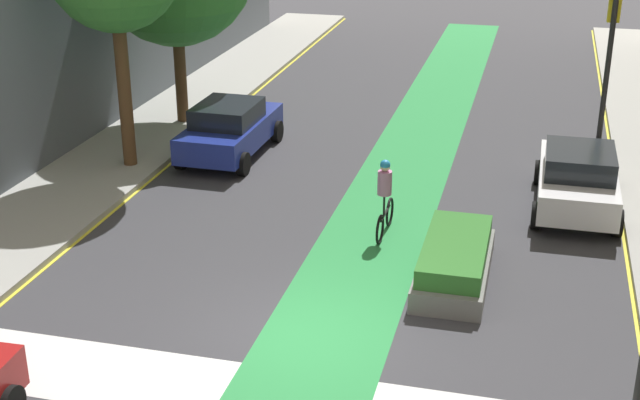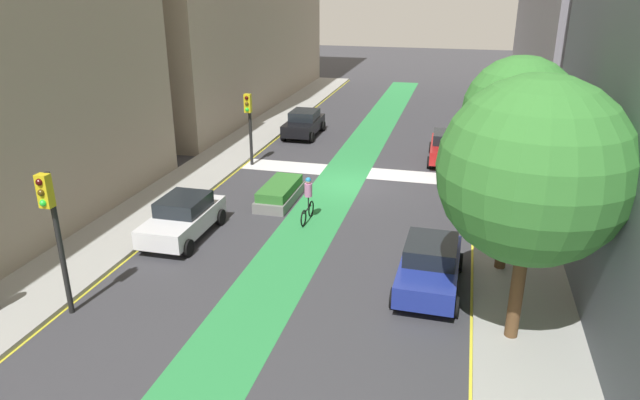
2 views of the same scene
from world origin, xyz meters
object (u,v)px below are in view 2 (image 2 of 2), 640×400
at_px(car_blue_left_far, 430,265).
at_px(street_tree_far, 534,171).
at_px(car_black_right_near, 304,123).
at_px(car_white_right_far, 183,217).
at_px(traffic_signal_near_right, 249,116).
at_px(traffic_signal_near_left, 471,126).
at_px(median_planter, 280,193).
at_px(car_red_left_near, 448,147).
at_px(traffic_signal_far_right, 52,219).
at_px(street_tree_near, 519,114).
at_px(cyclist_in_lane, 308,198).

xyz_separation_m(car_blue_left_far, street_tree_far, (-2.42, 2.37, 4.12)).
distance_m(car_blue_left_far, street_tree_far, 5.34).
bearing_deg(car_black_right_near, car_white_right_far, 88.79).
height_order(traffic_signal_near_right, traffic_signal_near_left, traffic_signal_near_left).
xyz_separation_m(car_black_right_near, median_planter, (-2.11, 11.44, -0.40)).
distance_m(traffic_signal_near_right, car_blue_left_far, 15.00).
height_order(traffic_signal_near_right, car_black_right_near, traffic_signal_near_right).
bearing_deg(car_blue_left_far, car_white_right_far, -9.99).
height_order(car_blue_left_far, car_white_right_far, same).
height_order(car_red_left_near, median_planter, car_red_left_near).
xyz_separation_m(traffic_signal_far_right, street_tree_near, (-12.53, -6.00, 2.36)).
bearing_deg(traffic_signal_near_left, traffic_signal_far_right, 52.66).
xyz_separation_m(car_red_left_near, car_white_right_far, (9.41, 12.56, 0.00)).
xyz_separation_m(traffic_signal_near_left, traffic_signal_far_right, (11.26, 14.75, 0.21)).
distance_m(car_white_right_far, street_tree_far, 13.22).
bearing_deg(car_black_right_near, car_blue_left_far, 117.47).
bearing_deg(street_tree_near, car_black_right_near, -54.23).
bearing_deg(traffic_signal_near_right, car_black_right_near, -98.86).
relative_size(cyclist_in_lane, street_tree_near, 0.26).
height_order(car_black_right_near, cyclist_in_lane, cyclist_in_lane).
distance_m(car_black_right_near, car_blue_left_far, 19.80).
height_order(traffic_signal_far_right, car_white_right_far, traffic_signal_far_right).
bearing_deg(traffic_signal_far_right, traffic_signal_near_right, -90.28).
bearing_deg(traffic_signal_near_right, car_blue_left_far, 133.17).
bearing_deg(traffic_signal_far_right, street_tree_far, -171.53).
bearing_deg(traffic_signal_far_right, cyclist_in_lane, -120.14).
height_order(car_red_left_near, car_black_right_near, same).
relative_size(car_white_right_far, street_tree_far, 0.59).
height_order(car_red_left_near, street_tree_far, street_tree_far).
xyz_separation_m(traffic_signal_near_right, car_red_left_near, (-10.12, -3.37, -1.90)).
bearing_deg(street_tree_near, car_red_left_near, -79.41).
relative_size(traffic_signal_far_right, street_tree_near, 0.63).
bearing_deg(traffic_signal_far_right, car_white_right_far, -97.53).
bearing_deg(street_tree_near, street_tree_far, 92.05).
bearing_deg(traffic_signal_near_left, car_white_right_far, 40.11).
bearing_deg(car_white_right_far, car_black_right_near, -91.21).
height_order(street_tree_near, street_tree_far, street_tree_far).
distance_m(car_white_right_far, median_planter, 5.10).
xyz_separation_m(cyclist_in_lane, street_tree_far, (-7.66, 6.75, 3.95)).
relative_size(car_white_right_far, median_planter, 1.23).
relative_size(car_blue_left_far, median_planter, 1.24).
bearing_deg(car_red_left_near, cyclist_in_lane, 62.26).
bearing_deg(street_tree_near, traffic_signal_far_right, 25.58).
bearing_deg(car_red_left_near, traffic_signal_near_right, 18.42).
bearing_deg(street_tree_near, cyclist_in_lane, -19.34).
height_order(car_black_right_near, street_tree_near, street_tree_near).
bearing_deg(car_black_right_near, median_planter, 100.44).
distance_m(traffic_signal_near_right, cyclist_in_lane, 8.33).
distance_m(traffic_signal_near_left, street_tree_near, 9.21).
bearing_deg(car_red_left_near, street_tree_near, 100.59).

